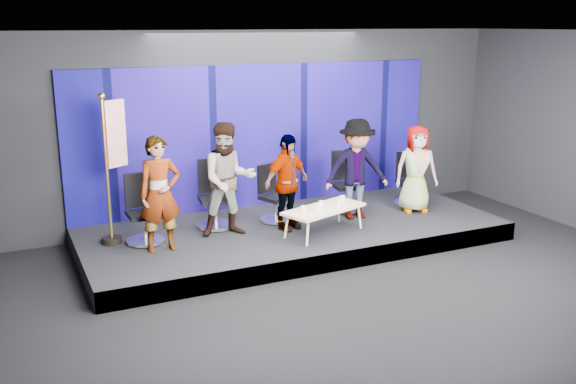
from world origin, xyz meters
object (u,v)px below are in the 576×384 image
(mug_a, at_px, (303,209))
(mug_b, at_px, (318,207))
(mug_e, at_px, (342,199))
(chair_b, at_px, (215,205))
(panelist_d, at_px, (356,169))
(flag_stand, at_px, (113,164))
(chair_d, at_px, (346,191))
(coffee_table, at_px, (324,210))
(panelist_e, at_px, (416,169))
(panelist_a, at_px, (160,194))
(chair_a, at_px, (143,220))
(mug_c, at_px, (321,203))
(chair_c, at_px, (274,203))
(panelist_b, at_px, (228,180))
(panelist_c, at_px, (287,182))
(chair_e, at_px, (408,187))
(mug_d, at_px, (339,201))

(mug_a, xyz_separation_m, mug_b, (0.25, -0.02, 0.01))
(mug_e, bearing_deg, chair_b, 155.22)
(chair_b, height_order, mug_b, chair_b)
(panelist_d, bearing_deg, mug_b, -140.49)
(flag_stand, bearing_deg, chair_b, -27.92)
(chair_b, bearing_deg, chair_d, 6.75)
(coffee_table, bearing_deg, chair_b, 143.87)
(panelist_e, relative_size, mug_e, 15.36)
(coffee_table, xyz_separation_m, mug_a, (-0.40, -0.06, 0.08))
(mug_b, bearing_deg, panelist_e, 13.01)
(panelist_a, bearing_deg, mug_e, -3.90)
(chair_a, distance_m, mug_c, 2.84)
(chair_a, distance_m, chair_d, 3.75)
(panelist_a, xyz_separation_m, chair_d, (3.57, 0.69, -0.51))
(flag_stand, bearing_deg, mug_a, -52.25)
(chair_c, height_order, panelist_e, panelist_e)
(chair_c, bearing_deg, panelist_d, -38.16)
(panelist_b, distance_m, mug_a, 1.27)
(panelist_b, distance_m, coffee_table, 1.61)
(chair_b, bearing_deg, coffee_table, -28.05)
(coffee_table, bearing_deg, chair_c, 115.49)
(panelist_c, height_order, chair_e, panelist_c)
(mug_d, bearing_deg, mug_b, -160.21)
(panelist_c, xyz_separation_m, coffee_table, (0.44, -0.47, -0.40))
(panelist_b, relative_size, mug_e, 17.88)
(chair_b, bearing_deg, panelist_e, -2.26)
(panelist_c, relative_size, coffee_table, 1.04)
(panelist_e, bearing_deg, mug_a, -151.01)
(chair_c, distance_m, panelist_d, 1.54)
(chair_a, height_order, chair_b, chair_b)
(chair_e, relative_size, flag_stand, 0.42)
(panelist_c, height_order, panelist_d, panelist_d)
(chair_c, height_order, chair_d, chair_d)
(chair_c, relative_size, mug_a, 10.38)
(panelist_b, distance_m, mug_d, 1.85)
(chair_d, xyz_separation_m, mug_c, (-0.99, -0.90, 0.12))
(panelist_a, distance_m, chair_e, 4.91)
(panelist_b, bearing_deg, coffee_table, -14.46)
(panelist_b, bearing_deg, mug_c, -9.95)
(mug_b, relative_size, flag_stand, 0.04)
(mug_d, distance_m, flag_stand, 3.63)
(mug_c, distance_m, flag_stand, 3.33)
(mug_a, bearing_deg, chair_b, 133.33)
(panelist_e, distance_m, mug_e, 1.69)
(chair_c, xyz_separation_m, mug_b, (0.31, -1.06, 0.16))
(mug_a, xyz_separation_m, mug_d, (0.72, 0.15, -0.00))
(mug_b, bearing_deg, mug_e, 24.69)
(mug_d, bearing_deg, mug_c, 172.83)
(panelist_a, relative_size, flag_stand, 0.74)
(panelist_a, bearing_deg, chair_a, 108.52)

